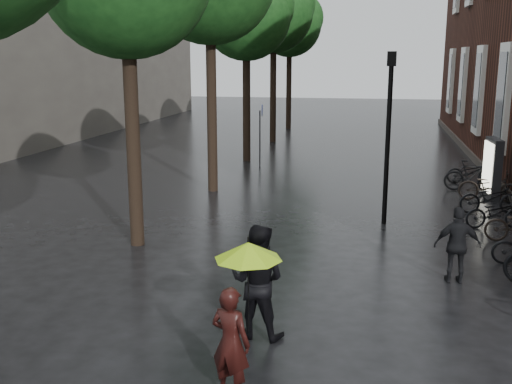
% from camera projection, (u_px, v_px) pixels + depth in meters
% --- Properties ---
extents(person_burgundy, '(0.64, 0.51, 1.52)m').
position_uv_depth(person_burgundy, '(231.00, 343.00, 7.65)').
color(person_burgundy, black).
rests_on(person_burgundy, ground).
extents(person_black, '(0.98, 0.81, 1.83)m').
position_uv_depth(person_black, '(258.00, 281.00, 9.33)').
color(person_black, black).
rests_on(person_black, ground).
extents(lime_umbrella, '(0.97, 0.97, 1.43)m').
position_uv_depth(lime_umbrella, '(248.00, 251.00, 8.27)').
color(lime_umbrella, black).
rests_on(lime_umbrella, ground).
extents(pedestrian_walking, '(0.92, 0.44, 1.52)m').
position_uv_depth(pedestrian_walking, '(457.00, 245.00, 11.61)').
color(pedestrian_walking, black).
rests_on(pedestrian_walking, ground).
extents(parked_bicycles, '(2.13, 12.34, 1.03)m').
position_uv_depth(parked_bicycles, '(504.00, 210.00, 15.45)').
color(parked_bicycles, black).
rests_on(parked_bicycles, ground).
extents(ad_lightbox, '(0.29, 1.25, 1.89)m').
position_uv_depth(ad_lightbox, '(492.00, 168.00, 18.58)').
color(ad_lightbox, black).
rests_on(ad_lightbox, ground).
extents(lamp_post, '(0.23, 0.23, 4.47)m').
position_uv_depth(lamp_post, '(389.00, 121.00, 15.35)').
color(lamp_post, black).
rests_on(lamp_post, ground).
extents(cycle_sign, '(0.13, 0.45, 2.49)m').
position_uv_depth(cycle_sign, '(261.00, 126.00, 23.84)').
color(cycle_sign, '#262628').
rests_on(cycle_sign, ground).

